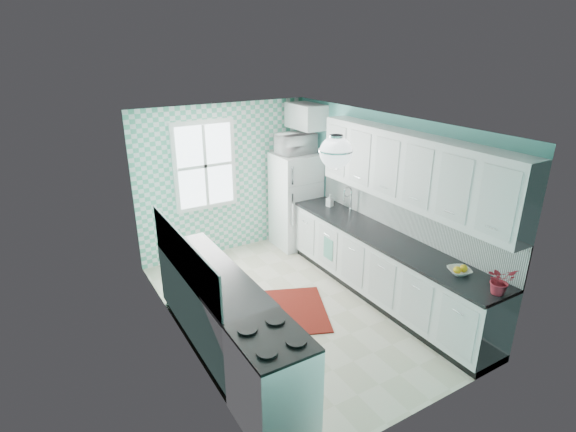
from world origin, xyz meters
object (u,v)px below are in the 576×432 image
fridge (296,200)px  stove (272,378)px  microwave (296,144)px  ceiling_light (336,152)px  potted_plant (500,280)px  sink (341,214)px  fruit_bowl (459,271)px

fridge → stove: bearing=-127.5°
microwave → fridge: bearing=52.8°
stove → ceiling_light: bearing=31.4°
stove → potted_plant: potted_plant is taller
fridge → potted_plant: fridge is taller
ceiling_light → fridge: 3.18m
sink → potted_plant: 2.72m
fridge → fruit_bowl: (0.09, -3.37, 0.15)m
fruit_bowl → potted_plant: (0.00, -0.50, 0.12)m
stove → sink: sink is taller
sink → potted_plant: sink is taller
ceiling_light → potted_plant: 2.16m
fridge → fruit_bowl: fridge is taller
stove → sink: bearing=41.2°
ceiling_light → potted_plant: (1.20, -1.30, -1.23)m
stove → potted_plant: size_ratio=3.08×
stove → microwave: size_ratio=1.55×
microwave → stove: bearing=54.0°
fridge → potted_plant: (0.09, -3.87, 0.27)m
ceiling_light → sink: ceiling_light is taller
ceiling_light → sink: 2.32m
fridge → sink: size_ratio=3.07×
sink → potted_plant: size_ratio=1.76×
sink → fruit_bowl: sink is taller
fridge → potted_plant: bearing=-91.4°
fruit_bowl → ceiling_light: bearing=146.2°
fridge → fruit_bowl: bearing=-91.2°
stove → fruit_bowl: bearing=-1.9°
ceiling_light → fridge: ceiling_light is taller
ceiling_light → fruit_bowl: size_ratio=1.40×
stove → fridge: bearing=54.4°
fridge → microwave: microwave is taller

